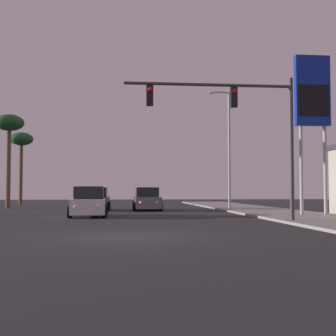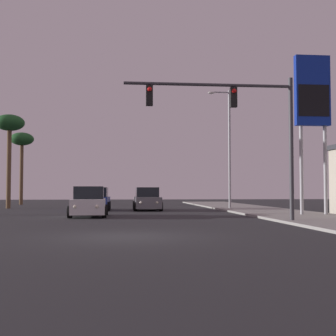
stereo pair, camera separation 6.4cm
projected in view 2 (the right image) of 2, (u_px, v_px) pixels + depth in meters
ground_plane at (126, 237)px, 14.78m from camera, size 120.00×120.00×0.00m
sidewalk_right at (298, 216)px, 25.65m from camera, size 5.00×60.00×0.12m
car_white at (89, 203)px, 26.07m from camera, size 2.04×4.33×1.68m
car_blue at (96, 200)px, 34.29m from camera, size 2.04×4.34×1.68m
car_grey at (147, 200)px, 34.17m from camera, size 2.04×4.32×1.68m
traffic_light_mast at (243, 118)px, 21.13m from camera, size 7.72×0.36×6.50m
street_lamp at (228, 142)px, 35.64m from camera, size 1.74×0.24×9.00m
gas_station_sign at (312, 99)px, 26.48m from camera, size 2.00×0.42×9.00m
palm_tree_far at (22, 142)px, 47.87m from camera, size 2.40×2.40×7.39m
palm_tree_mid at (10, 127)px, 38.05m from camera, size 2.40×2.40×7.64m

